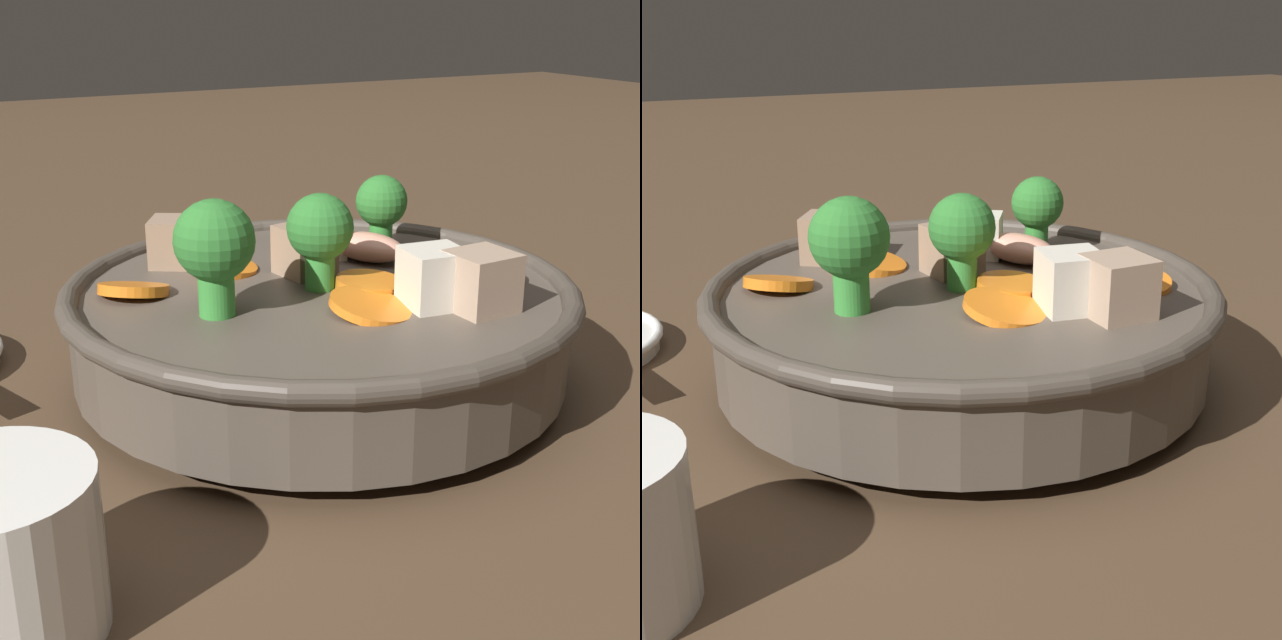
% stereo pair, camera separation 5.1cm
% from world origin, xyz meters
% --- Properties ---
extents(ground_plane, '(3.00, 3.00, 0.00)m').
position_xyz_m(ground_plane, '(0.00, 0.00, 0.00)').
color(ground_plane, '#4C3826').
extents(stirfry_bowl, '(0.29, 0.29, 0.12)m').
position_xyz_m(stirfry_bowl, '(0.00, -0.00, 0.04)').
color(stirfry_bowl, '#51473D').
rests_on(stirfry_bowl, ground_plane).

